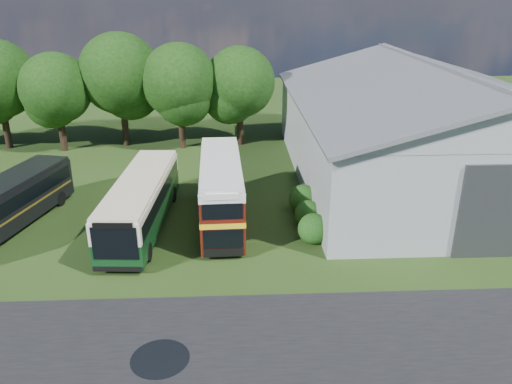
{
  "coord_description": "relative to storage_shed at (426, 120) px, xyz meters",
  "views": [
    {
      "loc": [
        1.36,
        -17.94,
        12.75
      ],
      "look_at": [
        2.59,
        8.0,
        2.15
      ],
      "focal_mm": 35.0,
      "sensor_mm": 36.0,
      "label": 1
    }
  ],
  "objects": [
    {
      "name": "ground",
      "position": [
        -15.0,
        -15.98,
        -4.17
      ],
      "size": [
        120.0,
        120.0,
        0.0
      ],
      "primitive_type": "plane",
      "color": "#213811",
      "rests_on": "ground"
    },
    {
      "name": "asphalt_road",
      "position": [
        -12.0,
        -18.98,
        -4.17
      ],
      "size": [
        60.0,
        8.0,
        0.02
      ],
      "primitive_type": "cube",
      "color": "black",
      "rests_on": "ground"
    },
    {
      "name": "puddle",
      "position": [
        -16.5,
        -18.98,
        -4.17
      ],
      "size": [
        2.2,
        2.2,
        0.01
      ],
      "primitive_type": "cylinder",
      "color": "black",
      "rests_on": "ground"
    },
    {
      "name": "storage_shed",
      "position": [
        0.0,
        0.0,
        0.0
      ],
      "size": [
        18.8,
        24.8,
        8.15
      ],
      "color": "gray",
      "rests_on": "ground"
    },
    {
      "name": "tree_left_b",
      "position": [
        -28.0,
        7.52,
        1.09
      ],
      "size": [
        5.78,
        5.78,
        8.16
      ],
      "color": "black",
      "rests_on": "ground"
    },
    {
      "name": "tree_mid",
      "position": [
        -23.0,
        8.82,
        2.02
      ],
      "size": [
        6.8,
        6.8,
        9.6
      ],
      "color": "black",
      "rests_on": "ground"
    },
    {
      "name": "tree_right_a",
      "position": [
        -18.0,
        7.82,
        1.52
      ],
      "size": [
        6.26,
        6.26,
        8.83
      ],
      "color": "black",
      "rests_on": "ground"
    },
    {
      "name": "tree_right_b",
      "position": [
        -13.0,
        8.62,
        1.27
      ],
      "size": [
        5.98,
        5.98,
        8.45
      ],
      "color": "black",
      "rests_on": "ground"
    },
    {
      "name": "shrub_front",
      "position": [
        -9.4,
        -9.98,
        -4.17
      ],
      "size": [
        1.7,
        1.7,
        1.7
      ],
      "primitive_type": "sphere",
      "color": "#194714",
      "rests_on": "ground"
    },
    {
      "name": "shrub_mid",
      "position": [
        -9.4,
        -7.98,
        -4.17
      ],
      "size": [
        1.6,
        1.6,
        1.6
      ],
      "primitive_type": "sphere",
      "color": "#194714",
      "rests_on": "ground"
    },
    {
      "name": "shrub_back",
      "position": [
        -9.4,
        -5.98,
        -4.17
      ],
      "size": [
        1.8,
        1.8,
        1.8
      ],
      "primitive_type": "sphere",
      "color": "#194714",
      "rests_on": "ground"
    },
    {
      "name": "bus_green_single",
      "position": [
        -18.9,
        -7.78,
        -2.58
      ],
      "size": [
        3.15,
        10.93,
        2.98
      ],
      "rotation": [
        0.0,
        0.0,
        -0.06
      ],
      "color": "black",
      "rests_on": "ground"
    },
    {
      "name": "bus_maroon_double",
      "position": [
        -14.38,
        -7.37,
        -2.21
      ],
      "size": [
        2.62,
        9.17,
        3.91
      ],
      "rotation": [
        0.0,
        0.0,
        0.03
      ],
      "color": "black",
      "rests_on": "ground"
    },
    {
      "name": "bus_dark_single",
      "position": [
        -26.53,
        -7.59,
        -2.67
      ],
      "size": [
        4.79,
        10.44,
        2.8
      ],
      "rotation": [
        0.0,
        0.0,
        -0.25
      ],
      "color": "black",
      "rests_on": "ground"
    }
  ]
}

